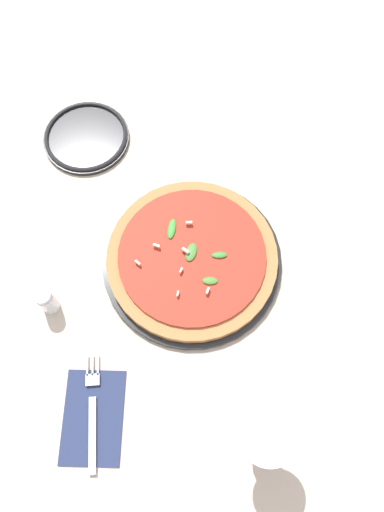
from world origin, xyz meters
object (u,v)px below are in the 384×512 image
Objects in this scene: fork at (93,412)px; side_plate_white at (86,137)px; pizza_arugula_main at (192,259)px; wine_glass at (264,436)px; shaker_pepper at (47,301)px.

side_plate_white is (0.52, 0.20, 0.00)m from fork.
pizza_arugula_main is 2.04× the size of wine_glass.
wine_glass is 0.68m from side_plate_white.
pizza_arugula_main is 1.88× the size of side_plate_white.
wine_glass is at bearing -106.91° from shaker_pepper.
shaker_pepper reaches higher than side_plate_white.
wine_glass reaches higher than shaker_pepper.
wine_glass is 0.29m from fork.
pizza_arugula_main is at bearing 33.73° from wine_glass.
side_plate_white is at bearing 44.25° from wine_glass.
pizza_arugula_main is 0.27m from shaker_pepper.
pizza_arugula_main is 0.35m from side_plate_white.
wine_glass reaches higher than pizza_arugula_main.
fork is 0.55m from side_plate_white.
wine_glass is 0.43m from shaker_pepper.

